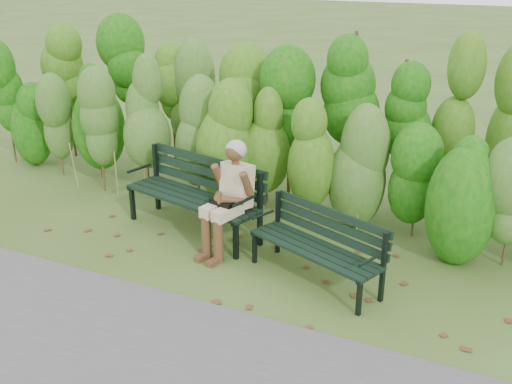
% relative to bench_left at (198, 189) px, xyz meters
% --- Properties ---
extents(ground, '(80.00, 80.00, 0.00)m').
position_rel_bench_left_xyz_m(ground, '(0.92, -0.57, -0.56)').
color(ground, '#39501C').
extents(footpath, '(60.00, 2.50, 0.01)m').
position_rel_bench_left_xyz_m(footpath, '(0.92, -2.77, -0.55)').
color(footpath, '#474749').
rests_on(footpath, ground).
extents(hedge_band, '(11.04, 1.67, 2.42)m').
position_rel_bench_left_xyz_m(hedge_band, '(0.92, 1.29, 0.70)').
color(hedge_band, '#47381E').
rests_on(hedge_band, ground).
extents(leaf_litter, '(5.19, 2.14, 0.01)m').
position_rel_bench_left_xyz_m(leaf_litter, '(1.24, -0.53, -0.55)').
color(leaf_litter, brown).
rests_on(leaf_litter, ground).
extents(bench_left, '(1.98, 1.03, 0.94)m').
position_rel_bench_left_xyz_m(bench_left, '(0.00, 0.00, 0.00)').
color(bench_left, black).
rests_on(bench_left, ground).
extents(bench_right, '(1.64, 1.04, 0.78)m').
position_rel_bench_left_xyz_m(bench_right, '(1.83, -0.54, -0.10)').
color(bench_right, black).
rests_on(bench_right, ground).
extents(seated_woman, '(0.56, 0.82, 1.35)m').
position_rel_bench_left_xyz_m(seated_woman, '(0.64, -0.35, 0.21)').
color(seated_woman, '#C6B690').
rests_on(seated_woman, ground).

